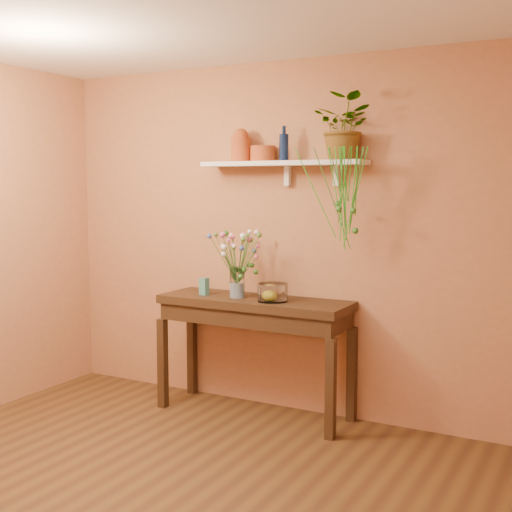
# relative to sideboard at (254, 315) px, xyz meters

# --- Properties ---
(room) EXTENTS (4.04, 4.04, 2.70)m
(room) POSITION_rel_sideboard_xyz_m (0.12, -1.74, 0.58)
(room) COLOR #543819
(room) RESTS_ON ground
(sideboard) EXTENTS (1.49, 0.48, 0.90)m
(sideboard) POSITION_rel_sideboard_xyz_m (0.00, 0.00, 0.00)
(sideboard) COLOR #362315
(sideboard) RESTS_ON ground
(wall_shelf) EXTENTS (1.30, 0.24, 0.19)m
(wall_shelf) POSITION_rel_sideboard_xyz_m (0.18, 0.13, 1.14)
(wall_shelf) COLOR white
(wall_shelf) RESTS_ON room
(terracotta_jug) EXTENTS (0.20, 0.20, 0.26)m
(terracotta_jug) POSITION_rel_sideboard_xyz_m (-0.19, 0.14, 1.29)
(terracotta_jug) COLOR #B04620
(terracotta_jug) RESTS_ON wall_shelf
(terracotta_pot) EXTENTS (0.25, 0.25, 0.12)m
(terracotta_pot) POSITION_rel_sideboard_xyz_m (-0.01, 0.15, 1.22)
(terracotta_pot) COLOR #B04620
(terracotta_pot) RESTS_ON wall_shelf
(blue_bottle) EXTENTS (0.07, 0.07, 0.26)m
(blue_bottle) POSITION_rel_sideboard_xyz_m (0.19, 0.12, 1.27)
(blue_bottle) COLOR #0B193C
(blue_bottle) RESTS_ON wall_shelf
(spider_plant) EXTENTS (0.44, 0.39, 0.46)m
(spider_plant) POSITION_rel_sideboard_xyz_m (0.66, 0.14, 1.40)
(spider_plant) COLOR #2F6B21
(spider_plant) RESTS_ON wall_shelf
(plant_fronds) EXTENTS (0.52, 0.25, 0.72)m
(plant_fronds) POSITION_rel_sideboard_xyz_m (0.72, -0.02, 0.89)
(plant_fronds) COLOR #2F6B21
(plant_fronds) RESTS_ON wall_shelf
(glass_vase) EXTENTS (0.11, 0.11, 0.24)m
(glass_vase) POSITION_rel_sideboard_xyz_m (-0.13, -0.04, 0.23)
(glass_vase) COLOR white
(glass_vase) RESTS_ON sideboard
(bouquet) EXTENTS (0.40, 0.39, 0.41)m
(bouquet) POSITION_rel_sideboard_xyz_m (-0.12, -0.03, 0.51)
(bouquet) COLOR #386B28
(bouquet) RESTS_ON glass_vase
(glass_bowl) EXTENTS (0.22, 0.22, 0.13)m
(glass_bowl) POSITION_rel_sideboard_xyz_m (0.18, -0.06, 0.19)
(glass_bowl) COLOR white
(glass_bowl) RESTS_ON sideboard
(lemon) EXTENTS (0.08, 0.08, 0.08)m
(lemon) POSITION_rel_sideboard_xyz_m (0.17, -0.07, 0.18)
(lemon) COLOR #FBEF39
(lemon) RESTS_ON glass_bowl
(carton) EXTENTS (0.07, 0.06, 0.13)m
(carton) POSITION_rel_sideboard_xyz_m (-0.42, -0.05, 0.20)
(carton) COLOR teal
(carton) RESTS_ON sideboard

